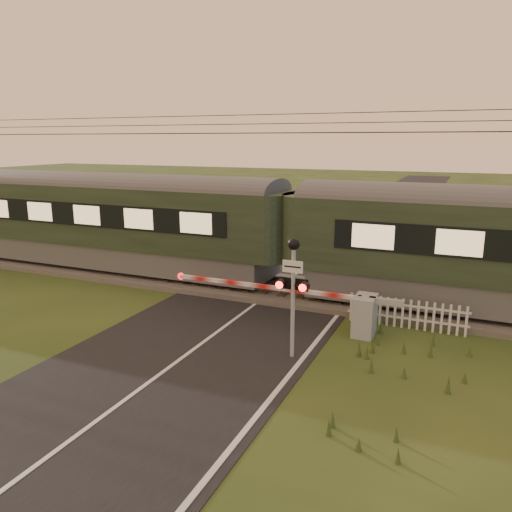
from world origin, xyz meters
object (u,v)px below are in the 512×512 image
at_px(train, 292,234).
at_px(picket_fence, 406,314).
at_px(crossing_signal, 293,277).
at_px(boom_gate, 353,312).

bearing_deg(train, picket_fence, -24.48).
bearing_deg(crossing_signal, picket_fence, 53.17).
relative_size(boom_gate, picket_fence, 2.07).
distance_m(train, picket_fence, 4.87).
bearing_deg(boom_gate, picket_fence, 36.11).
xyz_separation_m(boom_gate, picket_fence, (1.33, 0.97, -0.19)).
xyz_separation_m(train, crossing_signal, (1.81, -5.03, -0.04)).
xyz_separation_m(train, boom_gate, (2.83, -2.86, -1.49)).
bearing_deg(train, crossing_signal, -70.18).
xyz_separation_m(crossing_signal, picket_fence, (2.35, 3.13, -1.64)).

